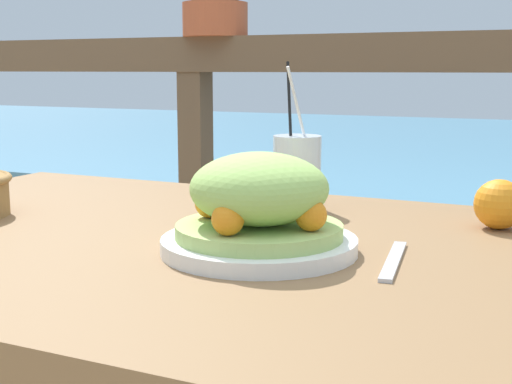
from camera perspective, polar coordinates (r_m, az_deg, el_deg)
The scene contains 7 objects.
patio_table at distance 1.04m, azimuth -5.42°, elevation -8.47°, with size 1.27×0.82×0.73m.
railing_fence at distance 1.75m, azimuth 8.19°, elevation 2.63°, with size 2.80×0.08×1.05m.
sea_backdrop at distance 4.25m, azimuth 17.99°, elevation 0.01°, with size 12.00×4.00×0.56m.
salad_plate at distance 0.91m, azimuth 0.24°, elevation -1.44°, with size 0.25×0.25×0.13m.
drink_glass at distance 1.20m, azimuth 3.30°, elevation 1.61°, with size 0.08×0.08×0.25m.
fork at distance 0.89m, azimuth 10.94°, elevation -5.40°, with size 0.04×0.18×0.00m.
orange_near_basket at distance 1.11m, azimuth 18.89°, elevation -0.93°, with size 0.07×0.07×0.07m.
Camera 1 is at (0.51, -0.85, 0.97)m, focal length 50.00 mm.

